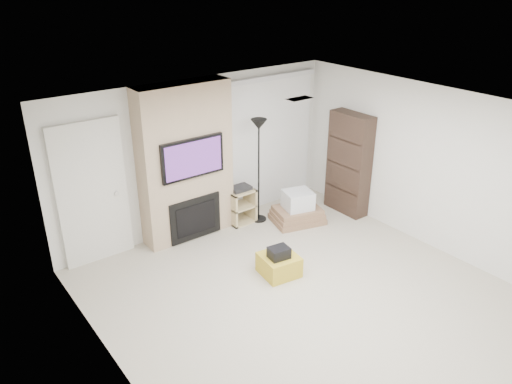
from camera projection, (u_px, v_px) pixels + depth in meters
floor at (311, 301)px, 6.60m from camera, size 5.00×5.50×0.00m
ceiling at (321, 118)px, 5.56m from camera, size 5.00×5.50×0.00m
wall_back at (198, 155)px, 8.08m from camera, size 5.00×0.00×2.50m
wall_left at (121, 290)px, 4.71m from camera, size 0.00×5.50×2.50m
wall_right at (438, 171)px, 7.45m from camera, size 0.00×5.50×2.50m
hvac_vent at (300, 99)px, 6.36m from camera, size 0.35×0.18×0.01m
ottoman at (279, 265)px, 7.12m from camera, size 0.56×0.56×0.30m
black_bag at (279, 253)px, 6.98m from camera, size 0.31×0.26×0.16m
fireplace_wall at (186, 164)px, 7.74m from camera, size 1.50×0.47×2.50m
entry_door at (92, 195)px, 7.14m from camera, size 1.02×0.11×2.14m
vertical_blinds at (268, 138)px, 8.80m from camera, size 1.98×0.10×2.37m
floor_lamp at (259, 142)px, 8.12m from camera, size 0.27×0.27×1.81m
av_stand at (240, 203)px, 8.51m from camera, size 0.45×0.38×0.66m
box_stack at (297, 210)px, 8.56m from camera, size 0.98×0.84×0.57m
bookshelf at (349, 164)px, 8.68m from camera, size 0.30×0.80×1.80m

